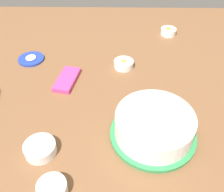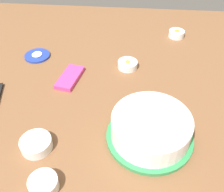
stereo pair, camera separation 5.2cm
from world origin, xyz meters
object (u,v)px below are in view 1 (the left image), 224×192
(frosted_cake, at_px, (154,126))
(candy_box_lower, at_px, (67,79))
(sprinkle_bowl_orange, at_px, (168,31))
(sprinkle_bowl_green, at_px, (52,189))
(frosting_tub_lid, at_px, (31,59))
(sprinkle_bowl_yellow, at_px, (124,64))
(sprinkle_bowl_pink, at_px, (40,148))

(frosted_cake, relative_size, candy_box_lower, 1.82)
(sprinkle_bowl_orange, bearing_deg, sprinkle_bowl_green, -26.62)
(frosting_tub_lid, distance_m, sprinkle_bowl_green, 0.67)
(frosted_cake, height_order, candy_box_lower, frosted_cake)
(frosting_tub_lid, distance_m, sprinkle_bowl_orange, 0.70)
(sprinkle_bowl_yellow, relative_size, sprinkle_bowl_green, 1.05)
(frosted_cake, xyz_separation_m, sprinkle_bowl_green, (0.20, -0.29, -0.03))
(sprinkle_bowl_green, distance_m, sprinkle_bowl_orange, 0.98)
(sprinkle_bowl_orange, xyz_separation_m, candy_box_lower, (0.39, -0.47, -0.01))
(frosting_tub_lid, relative_size, sprinkle_bowl_pink, 1.17)
(frosted_cake, xyz_separation_m, frosting_tub_lid, (-0.43, -0.51, -0.04))
(sprinkle_bowl_orange, distance_m, sprinkle_bowl_pink, 0.90)
(frosted_cake, height_order, frosting_tub_lid, frosted_cake)
(sprinkle_bowl_orange, xyz_separation_m, sprinkle_bowl_pink, (0.74, -0.50, 0.00))
(frosting_tub_lid, relative_size, candy_box_lower, 0.74)
(frosted_cake, relative_size, frosting_tub_lid, 2.45)
(frosted_cake, bearing_deg, sprinkle_bowl_green, -55.29)
(sprinkle_bowl_yellow, distance_m, sprinkle_bowl_green, 0.62)
(sprinkle_bowl_green, height_order, candy_box_lower, sprinkle_bowl_green)
(frosting_tub_lid, height_order, sprinkle_bowl_green, sprinkle_bowl_green)
(sprinkle_bowl_yellow, height_order, sprinkle_bowl_pink, sprinkle_bowl_pink)
(sprinkle_bowl_yellow, xyz_separation_m, sprinkle_bowl_orange, (-0.29, 0.24, 0.00))
(frosted_cake, bearing_deg, frosting_tub_lid, -130.27)
(sprinkle_bowl_green, bearing_deg, sprinkle_bowl_yellow, 160.93)
(sprinkle_bowl_green, bearing_deg, sprinkle_bowl_orange, 153.38)
(frosted_cake, distance_m, sprinkle_bowl_pink, 0.36)
(sprinkle_bowl_yellow, height_order, sprinkle_bowl_orange, sprinkle_bowl_orange)
(sprinkle_bowl_yellow, xyz_separation_m, sprinkle_bowl_green, (0.58, -0.20, 0.00))
(frosting_tub_lid, xyz_separation_m, sprinkle_bowl_pink, (0.50, 0.15, 0.01))
(sprinkle_bowl_orange, bearing_deg, sprinkle_bowl_yellow, -39.13)
(frosting_tub_lid, bearing_deg, sprinkle_bowl_orange, 110.44)
(frosting_tub_lid, bearing_deg, sprinkle_bowl_yellow, 83.64)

